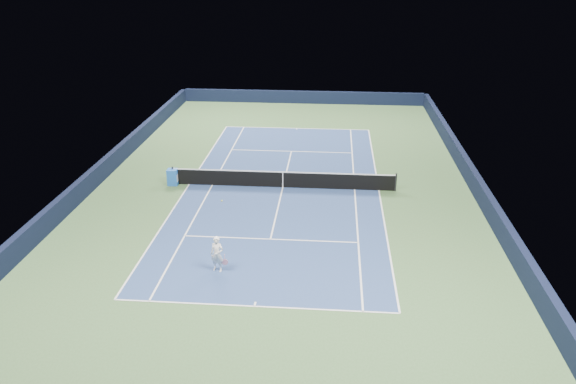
{
  "coord_description": "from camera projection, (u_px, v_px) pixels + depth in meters",
  "views": [
    {
      "loc": [
        2.76,
        -29.67,
        12.39
      ],
      "look_at": [
        0.55,
        -3.0,
        1.0
      ],
      "focal_mm": 35.0,
      "sensor_mm": 36.0,
      "label": 1
    }
  ],
  "objects": [
    {
      "name": "tennis_net",
      "position": [
        283.0,
        179.0,
        32.07
      ],
      "size": [
        12.9,
        0.1,
        1.07
      ],
      "color": "black",
      "rests_on": "ground"
    },
    {
      "name": "ground",
      "position": [
        283.0,
        187.0,
        32.27
      ],
      "size": [
        40.0,
        40.0,
        0.0
      ],
      "primitive_type": "plane",
      "color": "#3A5A31",
      "rests_on": "ground"
    },
    {
      "name": "sideline_doubles_left",
      "position": [
        189.0,
        184.0,
        32.68
      ],
      "size": [
        0.08,
        23.77,
        0.0
      ],
      "primitive_type": "cube",
      "color": "white",
      "rests_on": "ground"
    },
    {
      "name": "center_mark_far",
      "position": [
        297.0,
        129.0,
        43.03
      ],
      "size": [
        0.08,
        0.3,
        0.0
      ],
      "primitive_type": "cube",
      "color": "white",
      "rests_on": "ground"
    },
    {
      "name": "wall_far",
      "position": [
        303.0,
        97.0,
        50.24
      ],
      "size": [
        22.0,
        0.35,
        1.1
      ],
      "primitive_type": "cube",
      "color": "black",
      "rests_on": "ground"
    },
    {
      "name": "center_mark_near",
      "position": [
        255.0,
        304.0,
        21.51
      ],
      "size": [
        0.08,
        0.3,
        0.0
      ],
      "primitive_type": "cube",
      "color": "white",
      "rests_on": "ground"
    },
    {
      "name": "wall_right",
      "position": [
        476.0,
        184.0,
        31.23
      ],
      "size": [
        0.35,
        40.0,
        1.1
      ],
      "primitive_type": "cube",
      "color": "black",
      "rests_on": "ground"
    },
    {
      "name": "tennis_player",
      "position": [
        217.0,
        254.0,
        23.49
      ],
      "size": [
        0.79,
        1.29,
        2.83
      ],
      "color": "white",
      "rests_on": "ground"
    },
    {
      "name": "baseline_far",
      "position": [
        297.0,
        128.0,
        43.17
      ],
      "size": [
        10.97,
        0.08,
        0.0
      ],
      "primitive_type": "cube",
      "color": "white",
      "rests_on": "ground"
    },
    {
      "name": "center_service_line",
      "position": [
        283.0,
        187.0,
        32.27
      ],
      "size": [
        0.08,
        12.8,
        0.0
      ],
      "primitive_type": "cube",
      "color": "white",
      "rests_on": "ground"
    },
    {
      "name": "sponsor_cube",
      "position": [
        173.0,
        177.0,
        32.47
      ],
      "size": [
        0.63,
        0.55,
        0.95
      ],
      "color": "blue",
      "rests_on": "ground"
    },
    {
      "name": "service_line_far",
      "position": [
        291.0,
        151.0,
        38.14
      ],
      "size": [
        8.23,
        0.08,
        0.0
      ],
      "primitive_type": "cube",
      "color": "white",
      "rests_on": "ground"
    },
    {
      "name": "court_surface",
      "position": [
        283.0,
        187.0,
        32.27
      ],
      "size": [
        10.97,
        23.77,
        0.01
      ],
      "primitive_type": "cube",
      "color": "navy",
      "rests_on": "ground"
    },
    {
      "name": "sideline_singles_left",
      "position": [
        212.0,
        185.0,
        32.58
      ],
      "size": [
        0.08,
        23.77,
        0.0
      ],
      "primitive_type": "cube",
      "color": "white",
      "rests_on": "ground"
    },
    {
      "name": "sideline_singles_right",
      "position": [
        355.0,
        189.0,
        31.95
      ],
      "size": [
        0.08,
        23.77,
        0.0
      ],
      "primitive_type": "cube",
      "color": "white",
      "rests_on": "ground"
    },
    {
      "name": "service_line_near",
      "position": [
        270.0,
        239.0,
        26.4
      ],
      "size": [
        8.23,
        0.08,
        0.0
      ],
      "primitive_type": "cube",
      "color": "white",
      "rests_on": "ground"
    },
    {
      "name": "baseline_near",
      "position": [
        254.0,
        306.0,
        21.37
      ],
      "size": [
        10.97,
        0.08,
        0.0
      ],
      "primitive_type": "cube",
      "color": "white",
      "rests_on": "ground"
    },
    {
      "name": "sideline_doubles_right",
      "position": [
        379.0,
        190.0,
        31.85
      ],
      "size": [
        0.08,
        23.77,
        0.0
      ],
      "primitive_type": "cube",
      "color": "white",
      "rests_on": "ground"
    },
    {
      "name": "wall_left",
      "position": [
        99.0,
        173.0,
        32.88
      ],
      "size": [
        0.35,
        40.0,
        1.1
      ],
      "primitive_type": "cube",
      "color": "black",
      "rests_on": "ground"
    }
  ]
}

